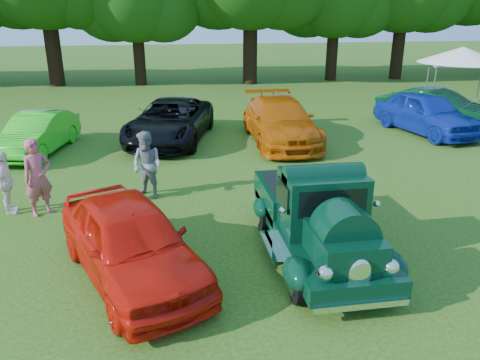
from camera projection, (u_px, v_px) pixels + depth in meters
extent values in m
plane|color=#264810|center=(265.00, 260.00, 9.41)|extent=(120.00, 120.00, 0.00)
cylinder|color=black|center=(298.00, 283.00, 7.97)|extent=(0.22, 0.73, 0.73)
cylinder|color=black|center=(388.00, 274.00, 8.22)|extent=(0.22, 0.73, 0.73)
cylinder|color=black|center=(264.00, 215.00, 10.57)|extent=(0.22, 0.73, 0.73)
cylinder|color=black|center=(333.00, 210.00, 10.82)|extent=(0.22, 0.73, 0.73)
cube|color=black|center=(318.00, 233.00, 9.41)|extent=(1.69, 4.43, 0.33)
cube|color=black|center=(343.00, 247.00, 8.04)|extent=(1.08, 1.43, 0.61)
cube|color=black|center=(322.00, 202.00, 9.04)|extent=(1.54, 1.13, 1.18)
cube|color=black|center=(332.00, 203.00, 8.47)|extent=(1.28, 0.06, 0.51)
cube|color=black|center=(299.00, 195.00, 10.57)|extent=(1.69, 2.02, 0.57)
cube|color=black|center=(300.00, 184.00, 10.47)|extent=(1.46, 1.77, 0.05)
ellipsoid|color=black|center=(297.00, 273.00, 7.90)|extent=(0.49, 0.85, 0.49)
ellipsoid|color=black|center=(391.00, 265.00, 8.16)|extent=(0.49, 0.85, 0.49)
ellipsoid|color=black|center=(262.00, 208.00, 10.50)|extent=(0.37, 0.71, 0.41)
ellipsoid|color=black|center=(336.00, 203.00, 10.77)|extent=(0.37, 0.71, 0.41)
ellipsoid|color=white|center=(360.00, 275.00, 7.40)|extent=(0.40, 0.12, 0.59)
sphere|color=white|center=(325.00, 273.00, 7.36)|extent=(0.28, 0.28, 0.28)
sphere|color=white|center=(391.00, 267.00, 7.53)|extent=(0.28, 0.28, 0.28)
cube|color=white|center=(361.00, 305.00, 7.42)|extent=(1.60, 0.11, 0.11)
cube|color=white|center=(287.00, 195.00, 11.64)|extent=(1.60, 0.11, 0.11)
imported|color=red|center=(130.00, 241.00, 8.59)|extent=(3.35, 4.75, 1.50)
imported|color=#23C41A|center=(37.00, 133.00, 16.18)|extent=(2.32, 4.37, 1.37)
imported|color=black|center=(170.00, 121.00, 17.60)|extent=(3.94, 6.02, 1.54)
imported|color=#BC5306|center=(280.00, 121.00, 17.46)|extent=(2.35, 5.55, 1.60)
imported|color=#0E259C|center=(426.00, 113.00, 18.70)|extent=(2.85, 5.10, 1.64)
imported|color=black|center=(437.00, 109.00, 19.44)|extent=(4.38, 4.88, 1.61)
imported|color=#B84C5A|center=(38.00, 177.00, 11.21)|extent=(0.82, 0.78, 1.89)
imported|color=gray|center=(147.00, 165.00, 12.24)|extent=(1.10, 1.07, 1.79)
imported|color=silver|center=(6.00, 183.00, 11.31)|extent=(0.47, 0.96, 1.58)
cube|color=white|center=(461.00, 64.00, 22.37)|extent=(3.63, 3.63, 0.11)
cone|color=white|center=(462.00, 55.00, 22.23)|extent=(5.33, 5.33, 0.74)
cylinder|color=slate|center=(433.00, 91.00, 21.91)|extent=(0.06, 0.06, 2.21)
cylinder|color=slate|center=(427.00, 83.00, 24.18)|extent=(0.06, 0.06, 2.21)
cylinder|color=slate|center=(479.00, 85.00, 23.62)|extent=(0.06, 0.06, 2.21)
cylinder|color=black|center=(53.00, 48.00, 29.66)|extent=(0.95, 0.95, 4.73)
cylinder|color=black|center=(139.00, 56.00, 30.15)|extent=(0.73, 0.73, 3.65)
cylinder|color=black|center=(250.00, 48.00, 30.53)|extent=(0.93, 0.93, 4.65)
cylinder|color=black|center=(332.00, 52.00, 32.26)|extent=(0.77, 0.77, 3.84)
cylinder|color=black|center=(398.00, 48.00, 32.85)|extent=(0.85, 0.85, 4.27)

